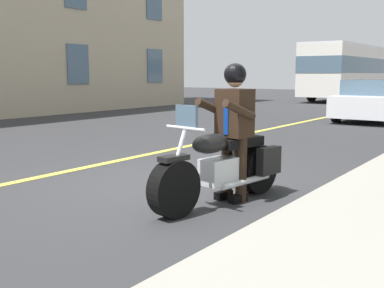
{
  "coord_description": "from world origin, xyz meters",
  "views": [
    {
      "loc": [
        5.29,
        4.11,
        1.61
      ],
      "look_at": [
        0.71,
        0.78,
        0.75
      ],
      "focal_mm": 43.51,
      "sensor_mm": 36.0,
      "label": 1
    }
  ],
  "objects_px": {
    "motorcycle_main": "(224,167)",
    "rider_main": "(234,120)",
    "bus_near": "(351,69)",
    "car_silver": "(375,100)"
  },
  "relations": [
    {
      "from": "motorcycle_main",
      "to": "car_silver",
      "type": "relative_size",
      "value": 0.48
    },
    {
      "from": "motorcycle_main",
      "to": "car_silver",
      "type": "distance_m",
      "value": 12.07
    },
    {
      "from": "rider_main",
      "to": "bus_near",
      "type": "distance_m",
      "value": 25.39
    },
    {
      "from": "motorcycle_main",
      "to": "car_silver",
      "type": "xyz_separation_m",
      "value": [
        -12.0,
        -1.35,
        0.24
      ]
    },
    {
      "from": "bus_near",
      "to": "rider_main",
      "type": "bearing_deg",
      "value": 14.29
    },
    {
      "from": "motorcycle_main",
      "to": "bus_near",
      "type": "distance_m",
      "value": 25.59
    },
    {
      "from": "rider_main",
      "to": "car_silver",
      "type": "bearing_deg",
      "value": -173.37
    },
    {
      "from": "motorcycle_main",
      "to": "bus_near",
      "type": "height_order",
      "value": "bus_near"
    },
    {
      "from": "rider_main",
      "to": "bus_near",
      "type": "bearing_deg",
      "value": -165.71
    },
    {
      "from": "motorcycle_main",
      "to": "rider_main",
      "type": "xyz_separation_m",
      "value": [
        -0.19,
        0.03,
        0.58
      ]
    }
  ]
}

